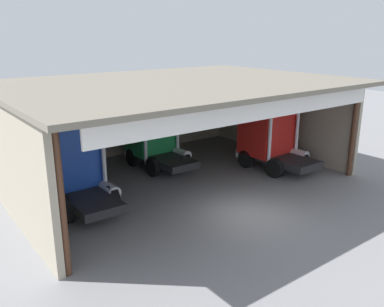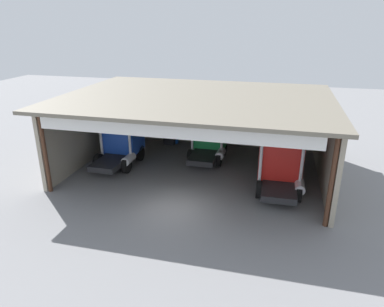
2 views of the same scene
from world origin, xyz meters
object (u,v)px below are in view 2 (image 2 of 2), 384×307
(truck_green_center_bay, at_px, (209,135))
(oil_drum, at_px, (175,138))
(truck_blue_center_right_bay, at_px, (122,137))
(truck_red_yard_outside, at_px, (281,159))
(tool_cart, at_px, (170,138))

(truck_green_center_bay, bearing_deg, oil_drum, 143.69)
(truck_blue_center_right_bay, bearing_deg, truck_red_yard_outside, -7.37)
(oil_drum, height_order, tool_cart, tool_cart)
(truck_blue_center_right_bay, distance_m, truck_green_center_bay, 6.17)
(truck_red_yard_outside, height_order, tool_cart, truck_red_yard_outside)
(truck_green_center_bay, relative_size, truck_red_yard_outside, 1.04)
(oil_drum, distance_m, tool_cart, 0.48)
(truck_blue_center_right_bay, relative_size, tool_cart, 4.74)
(truck_blue_center_right_bay, bearing_deg, truck_green_center_bay, 24.54)
(truck_blue_center_right_bay, distance_m, tool_cart, 5.19)
(truck_blue_center_right_bay, distance_m, oil_drum, 5.64)
(truck_red_yard_outside, distance_m, oil_drum, 10.65)
(truck_blue_center_right_bay, relative_size, truck_red_yard_outside, 1.08)
(truck_green_center_bay, height_order, truck_red_yard_outside, truck_red_yard_outside)
(truck_blue_center_right_bay, xyz_separation_m, truck_green_center_bay, (5.63, 2.51, -0.20))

